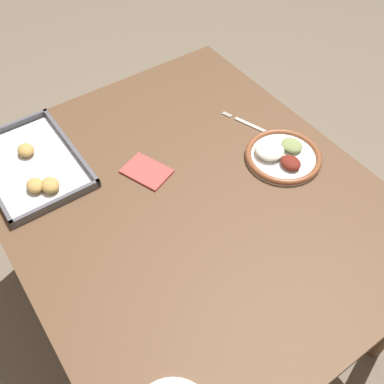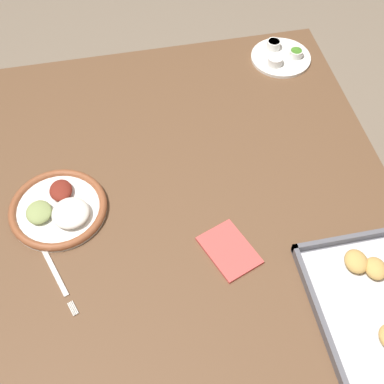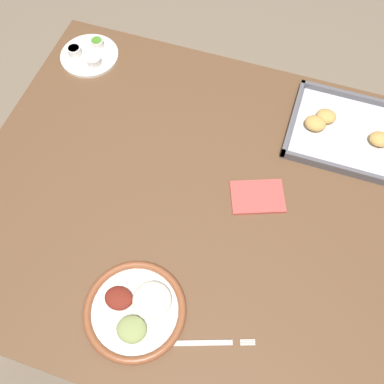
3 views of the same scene
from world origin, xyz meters
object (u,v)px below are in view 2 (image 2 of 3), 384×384
object	(u,v)px
fork	(56,273)
baking_tray	(379,309)
saucer_plate	(281,56)
dinner_plate	(59,209)
napkin	(229,250)

from	to	relation	value
fork	baking_tray	distance (m)	0.74
saucer_plate	dinner_plate	bearing A→B (deg)	-57.82
baking_tray	fork	bearing A→B (deg)	-108.79
dinner_plate	napkin	distance (m)	0.44
saucer_plate	baking_tray	world-z (taller)	baking_tray
fork	baking_tray	size ratio (longest dim) A/B	0.50
dinner_plate	saucer_plate	size ratio (longest dim) A/B	1.31
fork	napkin	distance (m)	0.41
saucer_plate	baking_tray	bearing A→B (deg)	-2.91
baking_tray	napkin	world-z (taller)	baking_tray
saucer_plate	napkin	xyz separation A→B (m)	(0.65, -0.33, -0.01)
dinner_plate	saucer_plate	world-z (taller)	dinner_plate
dinner_plate	baking_tray	world-z (taller)	dinner_plate
saucer_plate	baking_tray	size ratio (longest dim) A/B	0.46
dinner_plate	napkin	xyz separation A→B (m)	(0.20, 0.39, -0.01)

